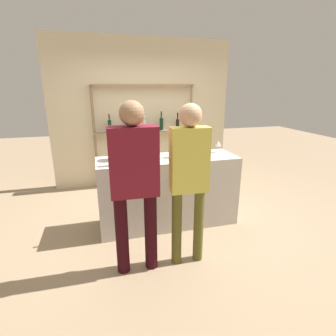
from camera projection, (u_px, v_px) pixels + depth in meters
ground_plane at (168, 222)px, 3.85m from camera, size 16.00×16.00×0.00m
bar_counter at (168, 191)px, 3.71m from camera, size 1.92×0.61×0.98m
back_wall at (143, 113)px, 5.19m from camera, size 3.52×0.12×2.80m
back_shelf at (145, 121)px, 5.06m from camera, size 1.96×0.18×1.95m
counter_bottle_0 at (146, 153)px, 3.30m from camera, size 0.09×0.09×0.31m
counter_bottle_1 at (176, 149)px, 3.54m from camera, size 0.09×0.09×0.31m
counter_bottle_2 at (152, 150)px, 3.42m from camera, size 0.07×0.07×0.36m
counter_bottle_3 at (112, 156)px, 3.16m from camera, size 0.07×0.07×0.32m
wine_glass at (218, 144)px, 3.80m from camera, size 0.08×0.08×0.18m
ice_bucket at (116, 153)px, 3.42m from camera, size 0.20×0.20×0.20m
customer_left at (134, 178)px, 2.57m from camera, size 0.48×0.24×1.79m
customer_center at (189, 172)px, 2.70m from camera, size 0.40×0.23×1.76m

